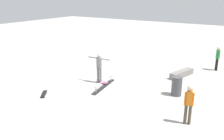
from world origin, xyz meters
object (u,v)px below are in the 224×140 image
object	(u,v)px
skate_ledge	(182,74)
bystander_orange_shirt	(189,103)
bystander_green_shirt	(218,57)
loose_skateboard_black	(44,94)
skater_main	(99,66)
skateboard_main	(102,81)
trash_bin	(177,86)
grind_rail	(104,84)

from	to	relation	value
skate_ledge	bystander_orange_shirt	world-z (taller)	bystander_orange_shirt
bystander_green_shirt	loose_skateboard_black	world-z (taller)	bystander_green_shirt
skater_main	loose_skateboard_black	xyz separation A→B (m)	(2.83, -1.22, -0.90)
skate_ledge	loose_skateboard_black	world-z (taller)	skate_ledge
skater_main	skateboard_main	size ratio (longest dim) A/B	2.03
skate_ledge	skateboard_main	xyz separation A→B (m)	(3.39, -3.32, -0.11)
bystander_green_shirt	bystander_orange_shirt	distance (m)	7.65
skater_main	trash_bin	world-z (taller)	skater_main
grind_rail	trash_bin	size ratio (longest dim) A/B	2.64
skate_ledge	bystander_green_shirt	xyz separation A→B (m)	(-2.39, 1.43, 0.68)
skateboard_main	skater_main	bearing A→B (deg)	-131.52
skater_main	skateboard_main	bearing A→B (deg)	-152.45
skater_main	loose_skateboard_black	distance (m)	3.21
grind_rail	bystander_green_shirt	distance (m)	7.59
skate_ledge	skateboard_main	distance (m)	4.75
bystander_green_shirt	trash_bin	xyz separation A→B (m)	(5.24, -0.78, -0.40)
grind_rail	loose_skateboard_black	world-z (taller)	grind_rail
bystander_green_shirt	trash_bin	distance (m)	5.32
skate_ledge	skateboard_main	bearing A→B (deg)	-44.33
skater_main	bystander_orange_shirt	bearing A→B (deg)	159.40
skater_main	bystander_orange_shirt	distance (m)	5.60
loose_skateboard_black	trash_bin	xyz separation A→B (m)	(-3.44, 5.29, 0.39)
skater_main	trash_bin	xyz separation A→B (m)	(-0.61, 4.07, -0.51)
skateboard_main	trash_bin	size ratio (longest dim) A/B	0.89
trash_bin	skater_main	bearing A→B (deg)	-81.52
skater_main	grind_rail	bearing A→B (deg)	144.85
grind_rail	skate_ledge	bearing A→B (deg)	133.71
skater_main	bystander_orange_shirt	size ratio (longest dim) A/B	1.09
skate_ledge	skateboard_main	size ratio (longest dim) A/B	2.28
skate_ledge	skater_main	bearing A→B (deg)	-44.73
grind_rail	bystander_green_shirt	xyz separation A→B (m)	(-6.21, 4.30, 0.70)
skate_ledge	bystander_green_shirt	world-z (taller)	bystander_green_shirt
skateboard_main	skate_ledge	bearing A→B (deg)	64.61
skater_main	loose_skateboard_black	bearing A→B (deg)	64.72
bystander_green_shirt	bystander_orange_shirt	bearing A→B (deg)	154.91
bystander_green_shirt	trash_bin	size ratio (longest dim) A/B	1.66
skateboard_main	bystander_green_shirt	world-z (taller)	bystander_green_shirt
bystander_green_shirt	loose_skateboard_black	distance (m)	10.62
skate_ledge	loose_skateboard_black	bearing A→B (deg)	-36.44
skate_ledge	loose_skateboard_black	distance (m)	7.81
bystander_green_shirt	loose_skateboard_black	bearing A→B (deg)	116.53
bystander_orange_shirt	loose_skateboard_black	bearing A→B (deg)	-9.11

